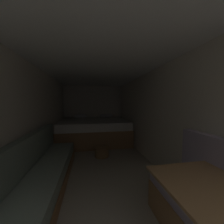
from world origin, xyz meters
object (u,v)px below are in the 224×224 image
wicker_basket (102,152)px  dinette_table (205,194)px  sofa_left (34,184)px  dinette_bench (213,219)px  bed (95,131)px

wicker_basket → dinette_table: bearing=-75.3°
sofa_left → wicker_basket: 1.70m
dinette_table → wicker_basket: size_ratio=2.06×
sofa_left → dinette_table: (1.64, -0.96, 0.36)m
sofa_left → wicker_basket: bearing=52.5°
wicker_basket → dinette_bench: bearing=-70.6°
dinette_table → dinette_bench: bearing=22.4°
wicker_basket → bed: bearing=95.7°
bed → dinette_bench: bearing=-75.4°
dinette_bench → wicker_basket: 2.38m
dinette_bench → dinette_table: 0.37m
dinette_bench → bed: bearing=104.6°
bed → dinette_bench: size_ratio=1.86×
bed → sofa_left: 2.78m
sofa_left → dinette_bench: dinette_bench is taller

